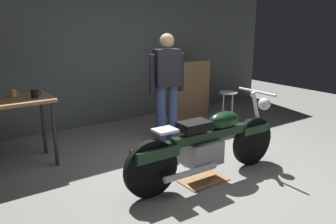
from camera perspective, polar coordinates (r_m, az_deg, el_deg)
name	(u,v)px	position (r m, az deg, el deg)	size (l,w,h in m)	color
ground_plane	(201,174)	(4.32, 5.51, -10.34)	(12.00, 12.00, 0.00)	gray
back_wall	(100,38)	(6.30, -11.28, 12.05)	(8.00, 0.12, 3.10)	#56605B
motorcycle	(209,143)	(4.05, 6.83, -5.22)	(2.19, 0.60, 1.00)	black
person_standing	(167,83)	(5.22, -0.17, 4.87)	(0.56, 0.29, 1.67)	#415289
shop_stool	(228,100)	(6.10, 10.04, 2.03)	(0.32, 0.32, 0.64)	#B2B2B7
wooden_dresser	(187,88)	(6.81, 3.19, 4.02)	(0.80, 0.47, 1.10)	#99724C
drip_tray	(202,179)	(4.17, 5.71, -11.18)	(0.56, 0.40, 0.01)	olive
mug_yellow_tall	(13,93)	(4.82, -24.55, 2.88)	(0.11, 0.08, 0.09)	yellow
mug_black_matte	(35,94)	(4.63, -21.45, 2.85)	(0.12, 0.09, 0.10)	black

